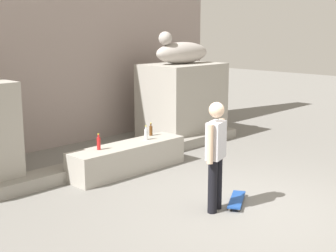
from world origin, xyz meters
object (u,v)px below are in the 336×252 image
object	(u,v)px
bottle_clear	(146,134)
bottle_brown	(151,130)
statue_reclining_right	(181,52)
bottle_red	(99,143)
skateboard	(237,200)
skater	(216,152)

from	to	relation	value
bottle_clear	bottle_brown	size ratio (longest dim) A/B	1.06
statue_reclining_right	bottle_red	distance (m)	3.92
skateboard	bottle_clear	bearing A→B (deg)	50.62
statue_reclining_right	skateboard	size ratio (longest dim) A/B	2.06
skateboard	bottle_clear	distance (m)	2.65
bottle_brown	bottle_red	world-z (taller)	bottle_red
skater	bottle_brown	bearing A→B (deg)	48.34
skater	bottle_red	world-z (taller)	skater
statue_reclining_right	skateboard	distance (m)	5.08
skateboard	bottle_clear	size ratio (longest dim) A/B	2.79
skateboard	bottle_red	size ratio (longest dim) A/B	2.65
statue_reclining_right	bottle_red	xyz separation A→B (m)	(-3.45, -1.14, -1.47)
bottle_brown	bottle_red	bearing A→B (deg)	-174.16
skateboard	bottle_clear	world-z (taller)	bottle_clear
skater	skateboard	world-z (taller)	skater
statue_reclining_right	bottle_red	size ratio (longest dim) A/B	5.47
statue_reclining_right	bottle_clear	distance (m)	2.99
bottle_clear	skater	bearing A→B (deg)	-110.20
statue_reclining_right	bottle_brown	size ratio (longest dim) A/B	6.11
skater	bottle_brown	xyz separation A→B (m)	(1.24, 2.67, -0.27)
skateboard	bottle_brown	bearing A→B (deg)	44.83
bottle_red	skateboard	bearing A→B (deg)	-74.93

